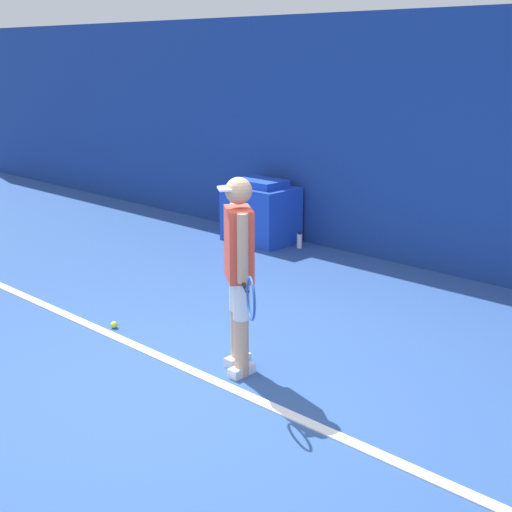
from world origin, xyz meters
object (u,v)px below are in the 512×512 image
object	(u,v)px
tennis_player	(239,267)
water_bottle	(299,241)
tennis_ball	(114,325)
covered_chair	(261,212)

from	to	relation	value
tennis_player	water_bottle	size ratio (longest dim) A/B	7.59
water_bottle	tennis_player	bearing A→B (deg)	-56.94
tennis_player	tennis_ball	bearing A→B (deg)	-137.48
tennis_player	tennis_ball	size ratio (longest dim) A/B	24.31
covered_chair	water_bottle	world-z (taller)	covered_chair
tennis_ball	covered_chair	bearing A→B (deg)	110.13
covered_chair	water_bottle	xyz separation A→B (m)	(0.64, 0.10, -0.32)
tennis_player	tennis_ball	distance (m)	1.81
tennis_player	covered_chair	world-z (taller)	tennis_player
tennis_ball	covered_chair	distance (m)	3.68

